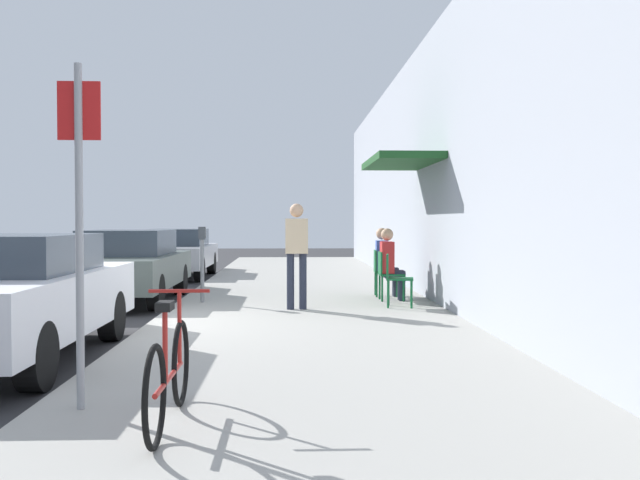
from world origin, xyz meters
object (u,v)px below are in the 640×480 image
parking_meter (202,258)px  cafe_chair_1 (387,272)px  cafe_chair_2 (382,270)px  pedestrian_standing (297,247)px  street_sign (79,208)px  seated_patron_1 (390,262)px  parked_car_1 (127,265)px  parked_car_2 (177,252)px  bicycle_0 (169,374)px  seated_patron_2 (385,259)px  cafe_chair_0 (395,276)px  parked_car_0 (7,295)px

parking_meter → cafe_chair_1: (3.27, 0.14, -0.26)m
cafe_chair_2 → pedestrian_standing: bearing=-130.0°
street_sign → seated_patron_1: 8.00m
parked_car_1 → parked_car_2: (0.00, 5.87, -0.02)m
parked_car_1 → seated_patron_1: bearing=-11.6°
parking_meter → bicycle_0: size_ratio=0.77×
cafe_chair_1 → seated_patron_2: seated_patron_2 is taller
cafe_chair_0 → pedestrian_standing: (-1.63, -0.26, 0.50)m
seated_patron_1 → cafe_chair_0: bearing=-93.5°
seated_patron_1 → pedestrian_standing: (-1.69, -1.22, 0.30)m
cafe_chair_1 → bicycle_0: bearing=-108.6°
street_sign → cafe_chair_1: 8.00m
parked_car_0 → cafe_chair_2: size_ratio=5.06×
parking_meter → pedestrian_standing: 1.98m
cafe_chair_1 → street_sign: bearing=-114.7°
bicycle_0 → cafe_chair_1: (2.58, 7.67, 0.14)m
parked_car_2 → cafe_chair_2: bearing=-51.9°
street_sign → cafe_chair_0: 7.15m
parked_car_0 → pedestrian_standing: (3.19, 3.53, 0.39)m
parking_meter → cafe_chair_0: 3.38m
parked_car_1 → cafe_chair_0: bearing=-22.1°
parked_car_0 → cafe_chair_1: bearing=44.6°
street_sign → pedestrian_standing: street_sign is taller
parked_car_1 → parking_meter: bearing=-36.2°
bicycle_0 → pedestrian_standing: pedestrian_standing is taller
seated_patron_2 → bicycle_0: bearing=-107.4°
seated_patron_1 → parked_car_2: bearing=125.4°
cafe_chair_1 → seated_patron_1: seated_patron_1 is taller
cafe_chair_1 → cafe_chair_2: size_ratio=1.00×
parking_meter → cafe_chair_2: (3.27, 0.86, -0.26)m
parking_meter → pedestrian_standing: pedestrian_standing is taller
seated_patron_1 → street_sign: bearing=-115.1°
parked_car_0 → seated_patron_2: (4.88, 5.47, 0.09)m
parked_car_1 → parking_meter: 1.93m
bicycle_0 → seated_patron_2: 8.80m
cafe_chair_2 → seated_patron_2: size_ratio=0.67×
parking_meter → seated_patron_1: (3.33, 0.14, -0.07)m
parked_car_1 → seated_patron_1: seated_patron_1 is taller
parked_car_1 → cafe_chair_1: parked_car_1 is taller
parked_car_1 → street_sign: size_ratio=1.69×
street_sign → parking_meter: bearing=89.6°
parking_meter → street_sign: bearing=-90.4°
parked_car_2 → bicycle_0: 14.71m
parked_car_0 → parked_car_2: size_ratio=1.00×
parking_meter → seated_patron_2: parking_meter is taller
bicycle_0 → seated_patron_2: size_ratio=1.33×
parked_car_0 → cafe_chair_0: 6.13m
cafe_chair_1 → parked_car_0: bearing=-135.4°
seated_patron_2 → pedestrian_standing: (-1.69, -1.94, 0.30)m
parked_car_1 → parking_meter: (1.55, -1.14, 0.17)m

